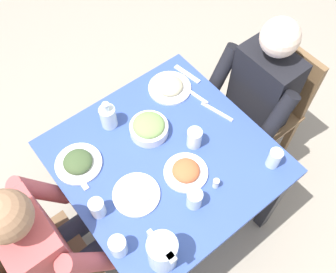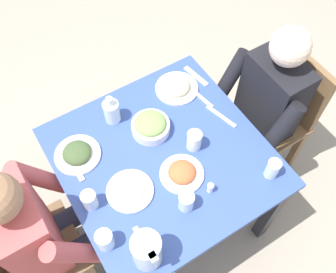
% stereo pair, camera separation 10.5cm
% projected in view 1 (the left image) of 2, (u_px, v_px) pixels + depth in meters
% --- Properties ---
extents(ground_plane, '(8.00, 8.00, 0.00)m').
position_uv_depth(ground_plane, '(166.00, 211.00, 2.40)').
color(ground_plane, gray).
extents(dining_table, '(0.95, 0.95, 0.71)m').
position_uv_depth(dining_table, '(165.00, 167.00, 1.89)').
color(dining_table, '#334C99').
rests_on(dining_table, ground_plane).
extents(chair_near, '(0.40, 0.40, 0.86)m').
position_uv_depth(chair_near, '(269.00, 102.00, 2.26)').
color(chair_near, brown).
rests_on(chair_near, ground_plane).
extents(diner_near, '(0.48, 0.53, 1.15)m').
position_uv_depth(diner_near, '(249.00, 104.00, 2.07)').
color(diner_near, black).
rests_on(diner_near, ground_plane).
extents(diner_far, '(0.48, 0.53, 1.15)m').
position_uv_depth(diner_far, '(59.00, 238.00, 1.68)').
color(diner_far, '#B24C4C').
rests_on(diner_far, ground_plane).
extents(water_pitcher, '(0.16, 0.12, 0.19)m').
position_uv_depth(water_pitcher, '(162.00, 252.00, 1.46)').
color(water_pitcher, silver).
rests_on(water_pitcher, dining_table).
extents(salad_bowl, '(0.19, 0.19, 0.09)m').
position_uv_depth(salad_bowl, '(149.00, 127.00, 1.83)').
color(salad_bowl, white).
rests_on(salad_bowl, dining_table).
extents(plate_rice_curry, '(0.20, 0.20, 0.06)m').
position_uv_depth(plate_rice_curry, '(186.00, 171.00, 1.73)').
color(plate_rice_curry, white).
rests_on(plate_rice_curry, dining_table).
extents(plate_dolmas, '(0.22, 0.22, 0.06)m').
position_uv_depth(plate_dolmas, '(78.00, 162.00, 1.76)').
color(plate_dolmas, white).
rests_on(plate_dolmas, dining_table).
extents(plate_beans, '(0.23, 0.23, 0.06)m').
position_uv_depth(plate_beans, '(170.00, 87.00, 2.00)').
color(plate_beans, white).
rests_on(plate_beans, dining_table).
extents(plate_yoghurt, '(0.21, 0.21, 0.04)m').
position_uv_depth(plate_yoghurt, '(136.00, 194.00, 1.68)').
color(plate_yoghurt, white).
rests_on(plate_yoghurt, dining_table).
extents(water_glass_by_pitcher, '(0.07, 0.07, 0.10)m').
position_uv_depth(water_glass_by_pitcher, '(194.00, 199.00, 1.63)').
color(water_glass_by_pitcher, silver).
rests_on(water_glass_by_pitcher, dining_table).
extents(water_glass_center, '(0.07, 0.07, 0.10)m').
position_uv_depth(water_glass_center, '(97.00, 208.00, 1.61)').
color(water_glass_center, silver).
rests_on(water_glass_center, dining_table).
extents(water_glass_far_right, '(0.07, 0.07, 0.10)m').
position_uv_depth(water_glass_far_right, '(194.00, 138.00, 1.79)').
color(water_glass_far_right, silver).
rests_on(water_glass_far_right, dining_table).
extents(water_glass_far_left, '(0.06, 0.06, 0.11)m').
position_uv_depth(water_glass_far_left, '(274.00, 158.00, 1.73)').
color(water_glass_far_left, silver).
rests_on(water_glass_far_left, dining_table).
extents(water_glass_near_left, '(0.07, 0.07, 0.10)m').
position_uv_depth(water_glass_near_left, '(118.00, 246.00, 1.52)').
color(water_glass_near_left, silver).
rests_on(water_glass_near_left, dining_table).
extents(oil_carafe, '(0.08, 0.08, 0.16)m').
position_uv_depth(oil_carafe, '(108.00, 117.00, 1.85)').
color(oil_carafe, silver).
rests_on(oil_carafe, dining_table).
extents(salt_shaker, '(0.03, 0.03, 0.05)m').
position_uv_depth(salt_shaker, '(216.00, 183.00, 1.69)').
color(salt_shaker, white).
rests_on(salt_shaker, dining_table).
extents(fork_near, '(0.17, 0.03, 0.01)m').
position_uv_depth(fork_near, '(78.00, 176.00, 1.74)').
color(fork_near, silver).
rests_on(fork_near, dining_table).
extents(knife_near, '(0.19, 0.05, 0.01)m').
position_uv_depth(knife_near, '(194.00, 94.00, 1.99)').
color(knife_near, silver).
rests_on(knife_near, dining_table).
extents(fork_far, '(0.17, 0.05, 0.01)m').
position_uv_depth(fork_far, '(187.00, 74.00, 2.06)').
color(fork_far, silver).
rests_on(fork_far, dining_table).
extents(knife_far, '(0.18, 0.07, 0.01)m').
position_uv_depth(knife_far, '(217.00, 112.00, 1.93)').
color(knife_far, silver).
rests_on(knife_far, dining_table).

